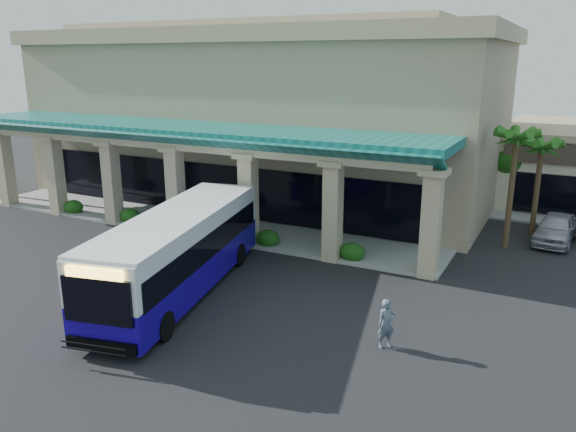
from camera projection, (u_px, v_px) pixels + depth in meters
The scene contains 10 objects.
ground at pixel (247, 294), 22.55m from camera, with size 110.00×110.00×0.00m, color black.
main_building at pixel (267, 111), 38.24m from camera, with size 30.80×14.80×11.35m, color tan, non-canonical shape.
arcade at pixel (186, 176), 31.13m from camera, with size 30.00×6.20×5.70m, color #0F5C57, non-canonical shape.
palm_0 at pixel (512, 183), 27.33m from camera, with size 2.40×2.40×6.60m, color #235E19, non-canonical shape.
palm_1 at pixel (538, 181), 29.57m from camera, with size 2.40×2.40×5.80m, color #235E19, non-canonical shape.
palm_2 at pixel (6, 153), 37.19m from camera, with size 2.40×2.40×6.20m, color #235E19, non-canonical shape.
broadleaf_tree at pixel (508, 171), 34.87m from camera, with size 2.60×2.60×4.81m, color #16440F, non-canonical shape.
transit_bus at pixel (180, 253), 22.35m from camera, with size 2.75×11.82×3.30m, color #170393, non-canonical shape.
pedestrian at pixel (386, 324), 18.19m from camera, with size 0.61×0.40×1.66m, color #515E6C.
car_silver at pixel (556, 228), 28.73m from camera, with size 1.77×4.40×1.50m, color #A5A3B1.
Camera 1 is at (11.02, -17.79, 9.12)m, focal length 35.00 mm.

